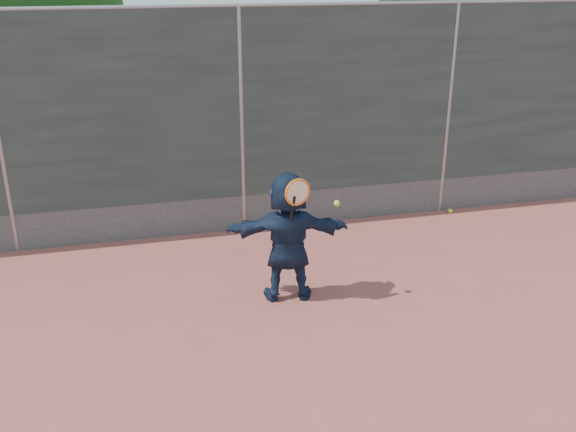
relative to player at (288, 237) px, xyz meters
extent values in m
plane|color=#9E4C42|center=(-0.12, -1.45, -0.73)|extent=(80.00, 80.00, 0.00)
imported|color=#15223A|center=(0.00, 0.00, 0.00)|extent=(1.40, 0.65, 1.46)
sphere|color=#B4D22E|center=(2.98, 1.90, -0.69)|extent=(0.07, 0.07, 0.07)
cube|color=#38423D|center=(-0.12, 2.05, 1.02)|extent=(20.00, 0.04, 2.50)
cube|color=slate|center=(-0.12, 2.05, -0.48)|extent=(20.00, 0.03, 0.50)
cylinder|color=gray|center=(-0.12, 2.05, 2.27)|extent=(20.00, 0.05, 0.05)
cylinder|color=gray|center=(-0.12, 2.05, 0.77)|extent=(0.06, 0.06, 3.00)
cylinder|color=gray|center=(2.88, 2.05, 0.77)|extent=(0.06, 0.06, 3.00)
torus|color=orange|center=(0.05, -0.20, 0.58)|extent=(0.29, 0.10, 0.29)
cylinder|color=beige|center=(0.05, -0.20, 0.58)|extent=(0.24, 0.07, 0.25)
cylinder|color=black|center=(0.00, -0.18, 0.38)|extent=(0.06, 0.13, 0.33)
sphere|color=#B4D22E|center=(0.49, -0.17, 0.41)|extent=(0.07, 0.07, 0.07)
cylinder|color=#382314|center=(4.38, 4.25, 0.57)|extent=(0.28, 0.28, 2.60)
cylinder|color=#382314|center=(-3.12, 5.05, 0.37)|extent=(0.28, 0.28, 2.20)
sphere|color=#23561C|center=(-2.52, 5.25, 2.00)|extent=(2.10, 2.10, 2.10)
cone|color=#387226|center=(0.13, 1.93, -0.60)|extent=(0.03, 0.03, 0.26)
cone|color=#387226|center=(0.43, 1.95, -0.58)|extent=(0.03, 0.03, 0.30)
cone|color=#387226|center=(-0.22, 1.91, -0.62)|extent=(0.03, 0.03, 0.22)
camera|label=1|loc=(-1.55, -6.18, 2.78)|focal=40.00mm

